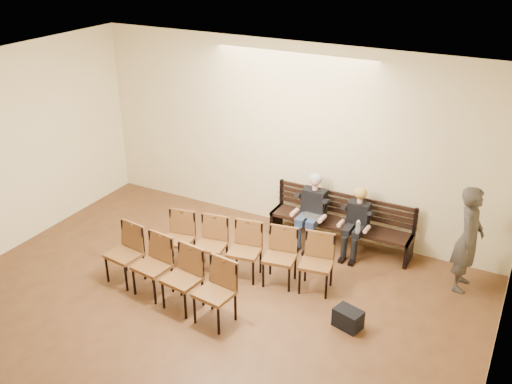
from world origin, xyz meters
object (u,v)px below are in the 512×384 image
seated_man (312,210)px  chair_row_back (167,273)px  seated_woman (356,226)px  water_bottle (358,233)px  chair_row_front (244,252)px  passerby (470,232)px  laptop (311,217)px  bench (339,234)px  bag (348,318)px

seated_man → chair_row_back: (-1.25, -2.68, -0.15)m
seated_woman → water_bottle: seated_woman is taller
seated_woman → water_bottle: 0.30m
chair_row_front → water_bottle: bearing=31.7°
seated_woman → passerby: (1.86, -0.19, 0.46)m
chair_row_front → chair_row_back: 1.34m
seated_woman → chair_row_back: seated_woman is taller
seated_woman → chair_row_back: size_ratio=0.46×
laptop → chair_row_front: (-0.56, -1.44, -0.10)m
seated_man → laptop: (0.05, -0.12, -0.07)m
laptop → passerby: passerby is taller
laptop → seated_man: bearing=111.0°
chair_row_front → laptop: bearing=59.1°
laptop → bench: bearing=28.3°
bag → passerby: 2.37m
laptop → water_bottle: size_ratio=1.38×
laptop → chair_row_front: size_ratio=0.12×
chair_row_back → water_bottle: bearing=54.6°
bench → bag: (0.93, -2.13, -0.08)m
seated_man → laptop: size_ratio=3.82×
water_bottle → passerby: (1.74, 0.09, 0.44)m
water_bottle → bag: (0.48, -1.73, -0.43)m
chair_row_front → chair_row_back: chair_row_back is taller
laptop → passerby: 2.68m
bag → passerby: size_ratio=0.20×
seated_woman → laptop: size_ratio=3.25×
seated_man → water_bottle: 1.00m
bench → chair_row_front: size_ratio=0.91×
bench → chair_row_back: size_ratio=1.10×
passerby → chair_row_front: 3.53m
seated_man → seated_woman: (0.83, 0.00, -0.09)m
bench → laptop: laptop is taller
seated_woman → chair_row_back: bearing=-127.7°
bag → seated_man: bearing=125.5°
passerby → seated_woman: bearing=83.8°
bench → seated_woman: 0.47m
seated_woman → passerby: passerby is taller
chair_row_front → seated_man: bearing=62.3°
laptop → chair_row_back: size_ratio=0.14×
water_bottle → chair_row_back: (-2.20, -2.41, -0.08)m
bag → chair_row_back: size_ratio=0.17×
seated_woman → chair_row_front: seated_woman is taller
bench → seated_man: seated_man is taller
bench → water_bottle: size_ratio=10.80×
water_bottle → chair_row_back: 3.26m
water_bottle → bench: bearing=138.6°
seated_woman → chair_row_front: 2.07m
seated_man → chair_row_back: bearing=-114.9°
laptop → bag: laptop is taller
seated_man → water_bottle: bearing=-16.3°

